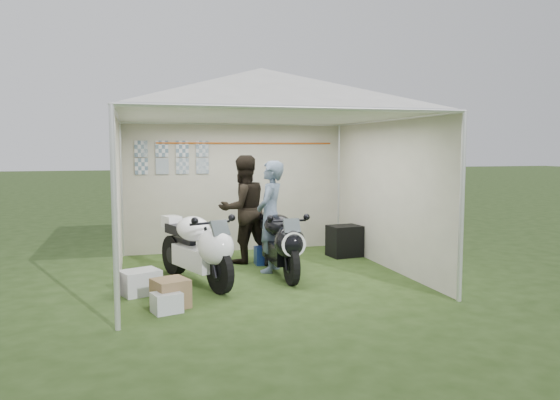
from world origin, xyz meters
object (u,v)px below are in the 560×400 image
(person_dark_jacket, at_px, (243,209))
(crate_0, at_px, (140,282))
(motorcycle_black, at_px, (281,241))
(crate_1, at_px, (171,293))
(equipment_box, at_px, (345,241))
(motorcycle_white, at_px, (199,246))
(person_blue_jacket, at_px, (271,216))
(crate_2, at_px, (167,303))
(paddock_stand, at_px, (267,255))
(canopy_tent, at_px, (261,98))

(person_dark_jacket, height_order, crate_0, person_dark_jacket)
(motorcycle_black, xyz_separation_m, crate_1, (-1.67, -1.17, -0.34))
(equipment_box, bearing_deg, motorcycle_white, -153.85)
(motorcycle_black, relative_size, crate_0, 3.99)
(motorcycle_white, xyz_separation_m, person_blue_jacket, (1.15, 0.53, 0.31))
(person_blue_jacket, xyz_separation_m, crate_1, (-1.60, -1.51, -0.67))
(motorcycle_black, distance_m, crate_1, 2.06)
(crate_2, bearing_deg, paddock_stand, 52.07)
(motorcycle_black, distance_m, crate_0, 2.09)
(canopy_tent, relative_size, motorcycle_black, 3.04)
(canopy_tent, relative_size, person_dark_jacket, 3.23)
(paddock_stand, height_order, crate_0, crate_0)
(person_blue_jacket, distance_m, equipment_box, 1.80)
(crate_0, bearing_deg, crate_2, -72.68)
(motorcycle_white, xyz_separation_m, paddock_stand, (1.21, 1.04, -0.39))
(canopy_tent, relative_size, crate_0, 12.15)
(equipment_box, bearing_deg, canopy_tent, -151.38)
(canopy_tent, xyz_separation_m, crate_1, (-1.42, -1.36, -2.41))
(equipment_box, xyz_separation_m, crate_2, (-3.17, -2.48, -0.15))
(paddock_stand, relative_size, equipment_box, 0.72)
(equipment_box, bearing_deg, crate_1, -143.74)
(motorcycle_black, height_order, crate_2, motorcycle_black)
(canopy_tent, xyz_separation_m, equipment_box, (1.70, 0.93, -2.31))
(crate_0, height_order, crate_1, crate_1)
(crate_2, bearing_deg, crate_0, 107.32)
(equipment_box, height_order, crate_2, equipment_box)
(paddock_stand, height_order, person_dark_jacket, person_dark_jacket)
(person_blue_jacket, bearing_deg, crate_0, -35.57)
(person_dark_jacket, bearing_deg, motorcycle_white, 37.40)
(motorcycle_white, relative_size, crate_2, 5.95)
(equipment_box, relative_size, crate_1, 1.42)
(motorcycle_white, xyz_separation_m, crate_0, (-0.79, -0.29, -0.38))
(motorcycle_black, distance_m, crate_2, 2.24)
(person_dark_jacket, relative_size, crate_0, 3.76)
(paddock_stand, bearing_deg, crate_1, -129.59)
(crate_2, bearing_deg, person_dark_jacket, 60.60)
(paddock_stand, xyz_separation_m, person_dark_jacket, (-0.33, 0.26, 0.73))
(person_dark_jacket, bearing_deg, crate_1, 41.22)
(person_dark_jacket, relative_size, person_blue_jacket, 1.04)
(canopy_tent, bearing_deg, paddock_stand, 69.09)
(crate_0, bearing_deg, person_blue_jacket, 23.02)
(motorcycle_white, relative_size, crate_0, 3.99)
(motorcycle_white, height_order, motorcycle_black, motorcycle_white)
(person_dark_jacket, bearing_deg, canopy_tent, 76.67)
(motorcycle_white, bearing_deg, canopy_tent, 1.11)
(crate_0, bearing_deg, paddock_stand, 33.63)
(person_blue_jacket, xyz_separation_m, crate_2, (-1.66, -1.70, -0.72))
(paddock_stand, relative_size, crate_2, 1.23)
(equipment_box, distance_m, crate_0, 3.80)
(paddock_stand, relative_size, person_blue_jacket, 0.23)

